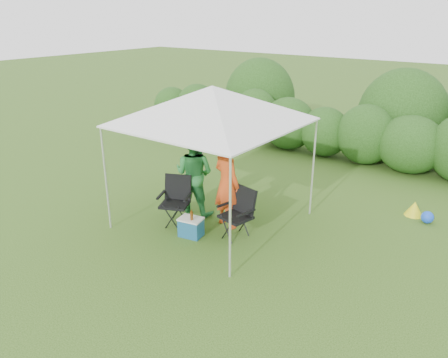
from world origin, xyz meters
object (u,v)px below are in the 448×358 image
Objects in this scene: man at (227,184)px; canopy at (212,105)px; woman at (194,174)px; cooler at (191,227)px; chair_right at (239,210)px; chair_left at (176,197)px.

canopy is at bearing 13.97° from man.
woman is 1.29m from cooler.
chair_right is 1.94× the size of cooler.
man is 3.63× the size of cooler.
woman reaches higher than chair_left.
man is (-0.46, 0.22, 0.37)m from chair_right.
man is (0.93, 0.49, 0.36)m from chair_left.
man is at bearing -1.52° from canopy.
cooler is at bearing -85.54° from canopy.
cooler is (0.06, -0.80, -2.27)m from canopy.
canopy is 2.41m from cooler.
cooler is (-0.75, -0.57, -0.37)m from chair_right.
canopy is 1.71× the size of woman.
woman is at bearing 179.35° from chair_right.
chair_left reaches higher than cooler.
chair_right is 0.54× the size of woman.
man is (0.35, -0.01, -1.54)m from canopy.
cooler is (0.63, -0.87, -0.72)m from woman.
chair_left is (-0.58, -0.50, -1.90)m from canopy.
man reaches higher than chair_right.
chair_left is at bearing 78.01° from woman.
woman is at bearing 64.54° from chair_left.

